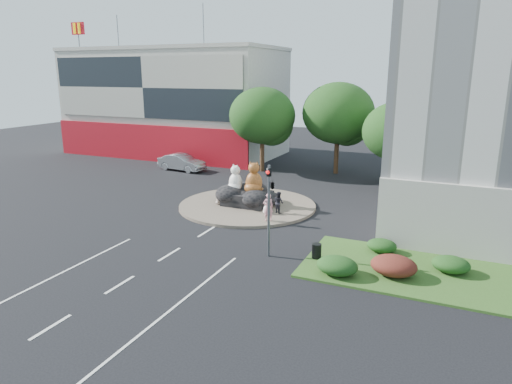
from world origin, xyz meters
TOP-DOWN VIEW (x-y plane):
  - ground at (0.00, 0.00)m, footprint 120.00×120.00m
  - roundabout_island at (0.00, 10.00)m, footprint 10.00×10.00m
  - rock_plinth at (0.00, 10.00)m, footprint 3.20×2.60m
  - shophouse_block at (-18.00, 27.91)m, footprint 25.20×12.30m
  - grass_verge at (12.00, 3.00)m, footprint 10.00×6.00m
  - tree_left at (-3.93, 22.06)m, footprint 6.46×6.46m
  - tree_mid at (3.07, 24.06)m, footprint 6.84×6.84m
  - tree_right at (9.07, 20.06)m, footprint 5.70×5.70m
  - hedge_near_green at (9.00, 1.00)m, footprint 2.00×1.60m
  - hedge_red at (11.50, 2.00)m, footprint 2.20×1.76m
  - hedge_mid_green at (14.00, 3.50)m, footprint 1.80×1.44m
  - hedge_back_green at (10.50, 4.80)m, footprint 1.60×1.28m
  - traffic_light at (5.10, 2.00)m, footprint 0.44×1.24m
  - street_lamp at (12.82, 8.00)m, footprint 2.34×0.22m
  - cat_white at (-0.93, 9.94)m, footprint 1.53×1.44m
  - cat_tabby at (0.50, 10.06)m, footprint 1.64×1.50m
  - kitten_calico at (-1.92, 9.13)m, footprint 0.63×0.62m
  - kitten_white at (2.18, 8.42)m, footprint 0.68×0.68m
  - pedestrian_pink at (2.87, 7.05)m, footprint 0.80×0.77m
  - pedestrian_dark at (2.87, 8.93)m, footprint 0.93×0.87m
  - parked_car at (-11.52, 19.00)m, footprint 5.18×2.26m
  - litter_bin at (7.50, 2.57)m, footprint 0.57×0.57m

SIDE VIEW (x-z plane):
  - ground at x=0.00m, z-range 0.00..0.00m
  - grass_verge at x=12.00m, z-range 0.00..0.12m
  - roundabout_island at x=0.00m, z-range 0.00..0.20m
  - hedge_back_green at x=10.50m, z-range 0.12..0.84m
  - litter_bin at x=7.50m, z-range 0.12..0.89m
  - hedge_mid_green at x=14.00m, z-range 0.12..0.93m
  - hedge_near_green at x=9.00m, z-range 0.12..1.02m
  - kitten_calico at x=-1.92m, z-range 0.20..1.00m
  - hedge_red at x=11.50m, z-range 0.12..1.11m
  - kitten_white at x=2.18m, z-range 0.20..1.06m
  - rock_plinth at x=0.00m, z-range 0.20..1.10m
  - parked_car at x=-11.52m, z-range 0.00..1.66m
  - pedestrian_dark at x=2.87m, z-range 0.20..1.71m
  - pedestrian_pink at x=2.87m, z-range 0.20..2.04m
  - cat_white at x=-0.93m, z-range 1.10..3.13m
  - cat_tabby at x=0.50m, z-range 1.10..3.45m
  - traffic_light at x=5.10m, z-range 1.12..6.12m
  - street_lamp at x=12.82m, z-range 0.52..8.58m
  - tree_right at x=9.07m, z-range 0.98..8.28m
  - tree_left at x=-3.93m, z-range 1.11..9.38m
  - tree_mid at x=3.07m, z-range 1.18..9.94m
  - shophouse_block at x=-18.00m, z-range -2.52..14.88m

